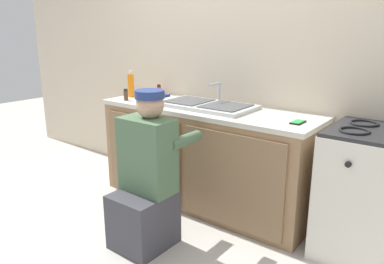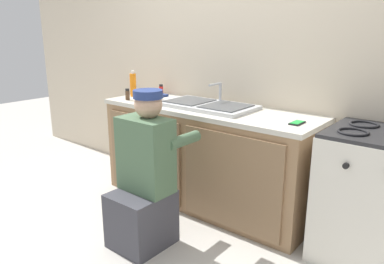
% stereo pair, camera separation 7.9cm
% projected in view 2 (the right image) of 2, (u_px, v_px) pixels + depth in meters
% --- Properties ---
extents(ground_plane, '(12.00, 12.00, 0.00)m').
position_uv_depth(ground_plane, '(184.00, 214.00, 3.13)').
color(ground_plane, beige).
extents(back_wall, '(6.00, 0.10, 2.50)m').
position_uv_depth(back_wall, '(231.00, 58.00, 3.29)').
color(back_wall, beige).
rests_on(back_wall, ground_plane).
extents(counter_cabinet, '(1.89, 0.62, 0.82)m').
position_uv_depth(counter_cabinet, '(206.00, 158.00, 3.24)').
color(counter_cabinet, '#997551').
rests_on(counter_cabinet, ground_plane).
extents(countertop, '(1.93, 0.62, 0.04)m').
position_uv_depth(countertop, '(207.00, 109.00, 3.13)').
color(countertop, beige).
rests_on(countertop, counter_cabinet).
extents(sink_double_basin, '(0.80, 0.44, 0.19)m').
position_uv_depth(sink_double_basin, '(207.00, 105.00, 3.13)').
color(sink_double_basin, silver).
rests_on(sink_double_basin, countertop).
extents(stove_range, '(0.65, 0.62, 0.89)m').
position_uv_depth(stove_range, '(375.00, 198.00, 2.42)').
color(stove_range, silver).
rests_on(stove_range, ground_plane).
extents(plumber_person, '(0.42, 0.61, 1.10)m').
position_uv_depth(plumber_person, '(144.00, 183.00, 2.61)').
color(plumber_person, '#3F3F47').
rests_on(plumber_person, ground_plane).
extents(coffee_mug, '(0.13, 0.08, 0.09)m').
position_uv_depth(coffee_mug, '(156.00, 94.00, 3.47)').
color(coffee_mug, '#335699').
rests_on(coffee_mug, countertop).
extents(cell_phone, '(0.07, 0.14, 0.01)m').
position_uv_depth(cell_phone, '(297.00, 123.00, 2.59)').
color(cell_phone, black).
rests_on(cell_phone, countertop).
extents(spice_bottle_pepper, '(0.04, 0.04, 0.10)m').
position_uv_depth(spice_bottle_pepper, '(128.00, 94.00, 3.43)').
color(spice_bottle_pepper, '#513823').
rests_on(spice_bottle_pepper, countertop).
extents(spice_bottle_red, '(0.04, 0.04, 0.10)m').
position_uv_depth(spice_bottle_red, '(161.00, 90.00, 3.70)').
color(spice_bottle_red, red).
rests_on(spice_bottle_red, countertop).
extents(soap_bottle_orange, '(0.06, 0.06, 0.25)m').
position_uv_depth(soap_bottle_orange, '(133.00, 85.00, 3.60)').
color(soap_bottle_orange, orange).
rests_on(soap_bottle_orange, countertop).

